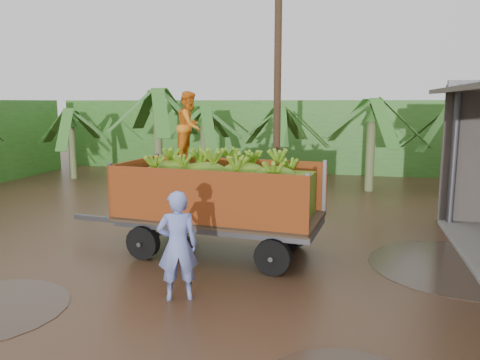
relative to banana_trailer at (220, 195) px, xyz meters
name	(u,v)px	position (x,y,z in m)	size (l,w,h in m)	color
ground	(219,279)	(0.45, -1.62, -1.39)	(100.00, 100.00, 0.00)	black
hedge_north	(267,135)	(-1.55, 14.38, 0.41)	(22.00, 3.00, 3.60)	#2D661E
banana_trailer	(220,195)	(0.00, 0.00, 0.00)	(6.44, 2.63, 3.77)	#B74B1A
man_blue	(178,246)	(-0.01, -2.68, -0.40)	(0.73, 0.48, 1.99)	#7284D1
utility_pole	(278,77)	(0.49, 5.09, 2.92)	(1.20, 0.24, 8.51)	#47301E
banana_plants	(143,149)	(-4.43, 5.30, 0.45)	(24.85, 20.35, 4.20)	#2D661E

